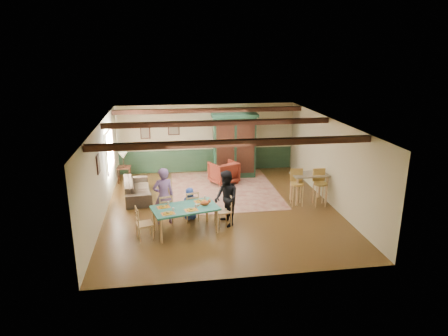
{
  "coord_description": "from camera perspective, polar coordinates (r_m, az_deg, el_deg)",
  "views": [
    {
      "loc": [
        -1.58,
        -11.49,
        4.79
      ],
      "look_at": [
        0.17,
        0.47,
        1.15
      ],
      "focal_mm": 32.0,
      "sensor_mm": 36.0,
      "label": 1
    }
  ],
  "objects": [
    {
      "name": "person_woman",
      "position": [
        11.09,
        0.31,
        -4.4
      ],
      "size": [
        0.77,
        0.89,
        1.58
      ],
      "primitive_type": "imported",
      "rotation": [
        0.0,
        0.0,
        -1.32
      ],
      "color": "black",
      "rests_on": "floor"
    },
    {
      "name": "picture_back_b",
      "position": [
        15.8,
        -11.18,
        4.97
      ],
      "size": [
        0.38,
        0.04,
        0.48
      ],
      "primitive_type": null,
      "color": "gray",
      "rests_on": "wall_back"
    },
    {
      "name": "person_man",
      "position": [
        11.29,
        -8.63,
        -4.0
      ],
      "size": [
        0.68,
        0.53,
        1.65
      ],
      "primitive_type": "imported",
      "rotation": [
        0.0,
        0.0,
        3.39
      ],
      "color": "#765694",
      "rests_on": "floor"
    },
    {
      "name": "place_setting_near_center",
      "position": [
        10.53,
        -4.72,
        -5.74
      ],
      "size": [
        0.44,
        0.37,
        0.11
      ],
      "primitive_type": null,
      "rotation": [
        0.0,
        0.0,
        0.25
      ],
      "color": "orange",
      "rests_on": "dining_table"
    },
    {
      "name": "sofa",
      "position": [
        13.6,
        -12.29,
        -2.9
      ],
      "size": [
        1.05,
        2.18,
        0.62
      ],
      "primitive_type": "imported",
      "rotation": [
        0.0,
        0.0,
        1.68
      ],
      "color": "#352B21",
      "rests_on": "floor"
    },
    {
      "name": "wainscot_back",
      "position": [
        16.15,
        -2.41,
        1.14
      ],
      "size": [
        6.95,
        0.03,
        0.9
      ],
      "primitive_type": "cube",
      "color": "#1E3825",
      "rests_on": "floor"
    },
    {
      "name": "end_table",
      "position": [
        15.26,
        -14.04,
        -0.89
      ],
      "size": [
        0.49,
        0.49,
        0.59
      ],
      "primitive_type": null,
      "rotation": [
        0.0,
        0.0,
        -0.01
      ],
      "color": "black",
      "rests_on": "floor"
    },
    {
      "name": "dining_chair_end_right",
      "position": [
        11.18,
        -0.14,
        -6.07
      ],
      "size": [
        0.51,
        0.49,
        0.91
      ],
      "primitive_type": null,
      "rotation": [
        0.0,
        0.0,
        -1.32
      ],
      "color": "tan",
      "rests_on": "floor"
    },
    {
      "name": "picture_back_a",
      "position": [
        15.75,
        -7.2,
        5.68
      ],
      "size": [
        0.45,
        0.04,
        0.55
      ],
      "primitive_type": null,
      "color": "gray",
      "rests_on": "wall_back"
    },
    {
      "name": "ceiling",
      "position": [
        11.79,
        -0.5,
        6.54
      ],
      "size": [
        7.0,
        8.0,
        0.02
      ],
      "primitive_type": "cube",
      "color": "silver",
      "rests_on": "wall_back"
    },
    {
      "name": "ceiling_beam_mid",
      "position": [
        12.19,
        -0.75,
        6.45
      ],
      "size": [
        6.95,
        0.16,
        0.16
      ],
      "primitive_type": "cube",
      "color": "black",
      "rests_on": "ceiling"
    },
    {
      "name": "window_left",
      "position": [
        13.71,
        -16.02,
        2.42
      ],
      "size": [
        0.06,
        1.6,
        1.3
      ],
      "primitive_type": null,
      "color": "white",
      "rests_on": "wall_left"
    },
    {
      "name": "person_child",
      "position": [
        11.61,
        -4.89,
        -5.1
      ],
      "size": [
        0.53,
        0.41,
        0.96
      ],
      "primitive_type": "imported",
      "rotation": [
        0.0,
        0.0,
        3.39
      ],
      "color": "#2947A4",
      "rests_on": "floor"
    },
    {
      "name": "floor",
      "position": [
        12.55,
        -0.46,
        -5.69
      ],
      "size": [
        8.0,
        8.0,
        0.0
      ],
      "primitive_type": "plane",
      "color": "#472E14",
      "rests_on": "ground"
    },
    {
      "name": "armoire",
      "position": [
        15.24,
        1.49,
        3.21
      ],
      "size": [
        1.76,
        0.75,
        2.45
      ],
      "primitive_type": "cube",
      "rotation": [
        0.0,
        0.0,
        -0.03
      ],
      "color": "#133121",
      "rests_on": "floor"
    },
    {
      "name": "wall_right",
      "position": [
        13.03,
        14.96,
        0.86
      ],
      "size": [
        0.02,
        8.0,
        2.7
      ],
      "primitive_type": "cube",
      "color": "beige",
      "rests_on": "floor"
    },
    {
      "name": "bar_stool_left",
      "position": [
        12.75,
        10.4,
        -2.81
      ],
      "size": [
        0.46,
        0.49,
        1.16
      ],
      "primitive_type": null,
      "rotation": [
        0.0,
        0.0,
        -0.11
      ],
      "color": "tan",
      "rests_on": "floor"
    },
    {
      "name": "area_rug",
      "position": [
        14.11,
        -0.01,
        -3.07
      ],
      "size": [
        3.62,
        4.29,
        0.01
      ],
      "primitive_type": "cube",
      "rotation": [
        0.0,
        0.0,
        0.0
      ],
      "color": "tan",
      "rests_on": "floor"
    },
    {
      "name": "dining_chair_end_left",
      "position": [
        10.6,
        -11.29,
        -7.73
      ],
      "size": [
        0.51,
        0.49,
        0.91
      ],
      "primitive_type": null,
      "rotation": [
        0.0,
        0.0,
        1.82
      ],
      "color": "tan",
      "rests_on": "floor"
    },
    {
      "name": "wall_back",
      "position": [
        15.95,
        -2.46,
        4.28
      ],
      "size": [
        7.0,
        0.02,
        2.7
      ],
      "primitive_type": "cube",
      "color": "beige",
      "rests_on": "floor"
    },
    {
      "name": "place_setting_far_right",
      "position": [
        11.08,
        -3.37,
        -4.54
      ],
      "size": [
        0.44,
        0.37,
        0.11
      ],
      "primitive_type": null,
      "rotation": [
        0.0,
        0.0,
        0.25
      ],
      "color": "orange",
      "rests_on": "dining_table"
    },
    {
      "name": "dining_table",
      "position": [
        10.88,
        -5.54,
        -7.37
      ],
      "size": [
        1.91,
        1.35,
        0.72
      ],
      "primitive_type": null,
      "rotation": [
        0.0,
        0.0,
        0.25
      ],
      "color": "#226D5F",
      "rests_on": "floor"
    },
    {
      "name": "dining_chair_far_left",
      "position": [
        11.36,
        -8.45,
        -5.88
      ],
      "size": [
        0.49,
        0.51,
        0.91
      ],
      "primitive_type": null,
      "rotation": [
        0.0,
        0.0,
        3.39
      ],
      "color": "tan",
      "rests_on": "floor"
    },
    {
      "name": "place_setting_near_left",
      "position": [
        10.37,
        -8.0,
        -6.21
      ],
      "size": [
        0.44,
        0.37,
        0.11
      ],
      "primitive_type": null,
      "rotation": [
        0.0,
        0.0,
        0.25
      ],
      "color": "orange",
      "rests_on": "dining_table"
    },
    {
      "name": "ceiling_beam_back",
      "position": [
        14.74,
        -2.11,
        8.23
      ],
      "size": [
        6.95,
        0.16,
        0.16
      ],
      "primitive_type": "cube",
      "color": "black",
      "rests_on": "ceiling"
    },
    {
      "name": "cat",
      "position": [
        10.77,
        -2.78,
        -4.99
      ],
      "size": [
        0.37,
        0.22,
        0.17
      ],
      "primitive_type": null,
      "rotation": [
        0.0,
        0.0,
        0.25
      ],
      "color": "#BB4C21",
      "rests_on": "dining_table"
    },
    {
      "name": "place_setting_far_left",
      "position": [
        10.8,
        -8.66,
        -5.28
      ],
      "size": [
        0.44,
        0.37,
        0.11
      ],
      "primitive_type": null,
      "rotation": [
        0.0,
        0.0,
        0.25
      ],
      "color": "orange",
      "rests_on": "dining_table"
    },
    {
      "name": "ceiling_beam_front",
      "position": [
        9.58,
        1.4,
        3.59
      ],
      "size": [
        6.95,
        0.16,
        0.16
      ],
      "primitive_type": "cube",
      "color": "black",
      "rests_on": "ceiling"
    },
    {
      "name": "wall_left",
      "position": [
        12.15,
        -17.06,
        -0.46
      ],
      "size": [
        0.02,
        8.0,
        2.7
      ],
      "primitive_type": "cube",
      "color": "beige",
      "rests_on": "floor"
    },
    {
      "name": "dining_chair_far_right",
      "position": [
        11.55,
        -4.77,
        -5.36
      ],
      "size": [
        0.49,
        0.51,
        0.91
      ],
      "primitive_type": null,
      "rotation": [
        0.0,
        0.0,
        3.39
      ],
      "color": "tan",
      "rests_on": "floor"
    },
    {
      "name": "counter_table",
      "position": [
        13.16,
        12.0,
        -2.77
      ],
      "size": [
        1.18,
        0.73,
        0.95
      ],
      "primitive_type": null,
      "rotation": [
        0.0,
        0.0,
        0.06
      ],
      "color": "tan",
      "rests_on": "floor"
    },
    {
      "name": "bar_stool_right",
      "position": [
        12.88,
        13.55,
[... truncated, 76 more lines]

